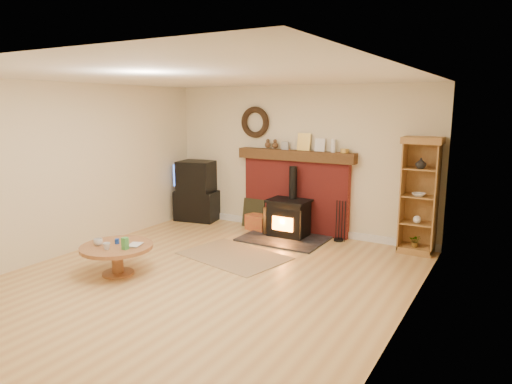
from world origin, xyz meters
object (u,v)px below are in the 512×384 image
Objects in this scene: tv_unit at (197,192)px; coffee_table at (117,251)px; curio_cabinet at (420,196)px; wood_stove at (288,219)px.

coffee_table is (0.91, -2.95, -0.23)m from tv_unit.
coffee_table is (-3.29, -3.04, -0.57)m from curio_cabinet.
wood_stove reaches higher than tv_unit.
tv_unit is 3.10m from coffee_table.
wood_stove is 3.00m from coffee_table.
curio_cabinet is 1.86× the size of coffee_table.
curio_cabinet is at bearing 7.74° from wood_stove.
wood_stove is 0.78× the size of curio_cabinet.
wood_stove is at bearing -5.42° from tv_unit.
wood_stove reaches higher than coffee_table.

